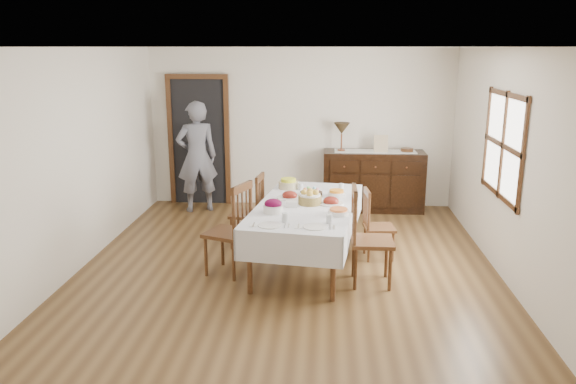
# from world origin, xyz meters

# --- Properties ---
(ground) EXTENTS (6.00, 6.00, 0.00)m
(ground) POSITION_xyz_m (0.00, 0.00, 0.00)
(ground) COLOR brown
(room_shell) EXTENTS (5.02, 6.02, 2.65)m
(room_shell) POSITION_xyz_m (-0.15, 0.42, 1.64)
(room_shell) COLOR silver
(room_shell) RESTS_ON ground
(dining_table) EXTENTS (1.44, 2.38, 0.77)m
(dining_table) POSITION_xyz_m (0.22, 0.22, 0.68)
(dining_table) COLOR silver
(dining_table) RESTS_ON ground
(chair_left_near) EXTENTS (0.59, 0.59, 1.11)m
(chair_left_near) POSITION_xyz_m (-0.64, -0.12, 0.56)
(chair_left_near) COLOR #4C2D17
(chair_left_near) RESTS_ON ground
(chair_left_far) EXTENTS (0.45, 0.45, 0.99)m
(chair_left_far) POSITION_xyz_m (-0.55, 0.84, 0.50)
(chair_left_far) COLOR #4C2D17
(chair_left_far) RESTS_ON ground
(chair_right_near) EXTENTS (0.47, 0.47, 1.12)m
(chair_right_near) POSITION_xyz_m (0.91, -0.29, 0.57)
(chair_right_near) COLOR #4C2D17
(chair_right_near) RESTS_ON ground
(chair_right_far) EXTENTS (0.41, 0.41, 0.89)m
(chair_right_far) POSITION_xyz_m (1.07, 0.52, 0.45)
(chair_right_far) COLOR #4C2D17
(chair_right_far) RESTS_ON ground
(sideboard) EXTENTS (1.62, 0.58, 0.97)m
(sideboard) POSITION_xyz_m (1.21, 2.72, 0.49)
(sideboard) COLOR black
(sideboard) RESTS_ON ground
(person) EXTENTS (0.70, 0.58, 1.91)m
(person) POSITION_xyz_m (-1.63, 2.47, 0.95)
(person) COLOR slate
(person) RESTS_ON ground
(bread_basket) EXTENTS (0.28, 0.28, 0.18)m
(bread_basket) POSITION_xyz_m (0.25, 0.23, 0.85)
(bread_basket) COLOR olive
(bread_basket) RESTS_ON dining_table
(egg_basket) EXTENTS (0.28, 0.28, 0.11)m
(egg_basket) POSITION_xyz_m (0.26, 0.62, 0.81)
(egg_basket) COLOR black
(egg_basket) RESTS_ON dining_table
(ham_platter_a) EXTENTS (0.32, 0.32, 0.11)m
(ham_platter_a) POSITION_xyz_m (-0.01, 0.48, 0.80)
(ham_platter_a) COLOR white
(ham_platter_a) RESTS_ON dining_table
(ham_platter_b) EXTENTS (0.31, 0.31, 0.11)m
(ham_platter_b) POSITION_xyz_m (0.51, 0.25, 0.80)
(ham_platter_b) COLOR white
(ham_platter_b) RESTS_ON dining_table
(beet_bowl) EXTENTS (0.23, 0.23, 0.16)m
(beet_bowl) POSITION_xyz_m (-0.15, -0.16, 0.85)
(beet_bowl) COLOR white
(beet_bowl) RESTS_ON dining_table
(carrot_bowl) EXTENTS (0.22, 0.22, 0.09)m
(carrot_bowl) POSITION_xyz_m (0.58, 0.60, 0.81)
(carrot_bowl) COLOR white
(carrot_bowl) RESTS_ON dining_table
(pineapple_bowl) EXTENTS (0.26, 0.26, 0.13)m
(pineapple_bowl) POSITION_xyz_m (-0.06, 0.98, 0.83)
(pineapple_bowl) COLOR tan
(pineapple_bowl) RESTS_ON dining_table
(casserole_dish) EXTENTS (0.24, 0.24, 0.07)m
(casserole_dish) POSITION_xyz_m (0.59, -0.19, 0.81)
(casserole_dish) COLOR white
(casserole_dish) RESTS_ON dining_table
(butter_dish) EXTENTS (0.15, 0.11, 0.07)m
(butter_dish) POSITION_xyz_m (0.05, 0.08, 0.81)
(butter_dish) COLOR white
(butter_dish) RESTS_ON dining_table
(setting_left) EXTENTS (0.44, 0.31, 0.10)m
(setting_left) POSITION_xyz_m (-0.10, -0.60, 0.79)
(setting_left) COLOR white
(setting_left) RESTS_ON dining_table
(setting_right) EXTENTS (0.44, 0.31, 0.10)m
(setting_right) POSITION_xyz_m (0.38, -0.62, 0.79)
(setting_right) COLOR white
(setting_right) RESTS_ON dining_table
(glass_far_a) EXTENTS (0.06, 0.06, 0.09)m
(glass_far_a) POSITION_xyz_m (0.11, 0.91, 0.82)
(glass_far_a) COLOR silver
(glass_far_a) RESTS_ON dining_table
(glass_far_b) EXTENTS (0.06, 0.06, 0.10)m
(glass_far_b) POSITION_xyz_m (0.64, 0.89, 0.82)
(glass_far_b) COLOR silver
(glass_far_b) RESTS_ON dining_table
(runner) EXTENTS (1.30, 0.35, 0.01)m
(runner) POSITION_xyz_m (1.22, 2.72, 0.98)
(runner) COLOR white
(runner) RESTS_ON sideboard
(table_lamp) EXTENTS (0.26, 0.26, 0.46)m
(table_lamp) POSITION_xyz_m (0.68, 2.72, 1.33)
(table_lamp) COLOR brown
(table_lamp) RESTS_ON sideboard
(picture_frame) EXTENTS (0.22, 0.08, 0.28)m
(picture_frame) POSITION_xyz_m (1.30, 2.63, 1.11)
(picture_frame) COLOR tan
(picture_frame) RESTS_ON sideboard
(deco_bowl) EXTENTS (0.20, 0.20, 0.06)m
(deco_bowl) POSITION_xyz_m (1.72, 2.72, 1.00)
(deco_bowl) COLOR #4C2D17
(deco_bowl) RESTS_ON sideboard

